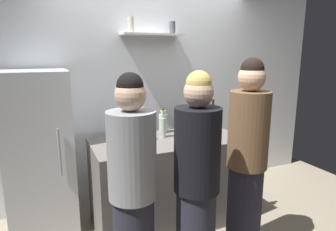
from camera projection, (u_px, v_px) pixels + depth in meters
name	position (u px, v px, depth m)	size (l,w,h in m)	color
back_wall_assembly	(153.00, 92.00, 3.66)	(4.80, 0.32, 2.60)	white
refrigerator	(40.00, 153.00, 2.89)	(0.63, 0.59, 1.62)	silver
counter	(168.00, 181.00, 3.10)	(1.54, 0.74, 0.91)	#66605B
baking_pan	(137.00, 136.00, 3.03)	(0.34, 0.24, 0.05)	gray
utensil_holder	(211.00, 136.00, 2.93)	(0.10, 0.10, 0.21)	#B2B2B7
wine_bottle_pale_glass	(163.00, 127.00, 3.05)	(0.07, 0.07, 0.31)	#B2BFB2
wine_bottle_amber_glass	(182.00, 134.00, 2.77)	(0.07, 0.07, 0.30)	#472814
wine_bottle_dark_glass	(213.00, 116.00, 3.47)	(0.07, 0.07, 0.35)	black
wine_bottle_green_glass	(240.00, 127.00, 3.00)	(0.07, 0.07, 0.32)	#19471E
water_bottle_plastic	(163.00, 123.00, 3.24)	(0.09, 0.09, 0.25)	silver
person_grey_hoodie	(133.00, 192.00, 2.07)	(0.34, 0.34, 1.66)	#262633
person_brown_jacket	(247.00, 161.00, 2.51)	(0.34, 0.34, 1.75)	#262633
person_blonde	(197.00, 185.00, 2.17)	(0.34, 0.34, 1.66)	#262633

